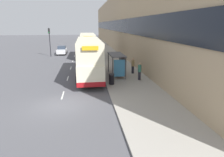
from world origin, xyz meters
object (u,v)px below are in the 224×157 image
Objects in this scene: car_0 at (62,50)px; traffic_light_far_kerb at (49,38)px; pedestrian_at_shelter at (140,71)px; double_decker_bus_ahead at (88,45)px; pedestrian_1 at (133,66)px; bus_shelter at (118,61)px; double_decker_bus_near at (89,57)px; litter_bin at (112,79)px.

car_0 is 0.82× the size of traffic_light_far_kerb.
double_decker_bus_ahead is at bearing 107.12° from pedestrian_at_shelter.
pedestrian_1 is at bearing -52.75° from traffic_light_far_kerb.
double_decker_bus_ahead is at bearing -17.02° from traffic_light_far_kerb.
bus_shelter is at bearing -59.05° from traffic_light_far_kerb.
car_0 is (-8.37, 19.78, -1.02)m from bus_shelter.
pedestrian_at_shelter is 2.94m from pedestrian_1.
double_decker_bus_near is at bearing -67.29° from traffic_light_far_kerb.
traffic_light_far_kerb is at bearing 122.75° from pedestrian_at_shelter.
pedestrian_at_shelter is at bearing 22.05° from litter_bin.
double_decker_bus_ahead reaches higher than bus_shelter.
pedestrian_at_shelter is at bearing -72.88° from double_decker_bus_ahead.
double_decker_bus_ahead is 2.34× the size of car_0.
pedestrian_at_shelter is at bearing -89.61° from pedestrian_1.
pedestrian_1 is at bearing -69.59° from double_decker_bus_ahead.
litter_bin is (-3.20, -1.30, -0.41)m from pedestrian_at_shelter.
pedestrian_at_shelter is at bearing -25.06° from double_decker_bus_near.
double_decker_bus_near is at bearing 118.88° from litter_bin.
double_decker_bus_near is 14.28m from double_decker_bus_ahead.
litter_bin is (7.15, -23.00, -0.19)m from car_0.
bus_shelter is 21.50m from car_0.
double_decker_bus_ahead reaches higher than pedestrian_at_shelter.
pedestrian_1 is at bearing 90.39° from pedestrian_at_shelter.
pedestrian_at_shelter reaches higher than car_0.
traffic_light_far_kerb is (-6.99, 2.14, 1.27)m from double_decker_bus_ahead.
pedestrian_1 is (10.33, -18.77, 0.24)m from car_0.
traffic_light_far_kerb is at bearing 57.43° from car_0.
car_0 is 4.30m from traffic_light_far_kerb.
pedestrian_at_shelter is 22.59m from traffic_light_far_kerb.
litter_bin is (-1.22, -3.22, -1.21)m from bus_shelter.
double_decker_bus_ahead is (-3.18, 14.83, 0.41)m from bus_shelter.
bus_shelter is 0.96× the size of car_0.
bus_shelter is 2.34m from pedestrian_1.
bus_shelter is 19.85m from traffic_light_far_kerb.
traffic_light_far_kerb reaches higher than car_0.
bus_shelter is at bearing 135.76° from pedestrian_at_shelter.
litter_bin is 22.27m from traffic_light_far_kerb.
traffic_light_far_kerb is at bearing 127.25° from pedestrian_1.
double_decker_bus_near reaches higher than pedestrian_1.
pedestrian_at_shelter is at bearing -57.25° from traffic_light_far_kerb.
traffic_light_far_kerb reaches higher than double_decker_bus_near.
pedestrian_1 is at bearing 118.83° from car_0.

